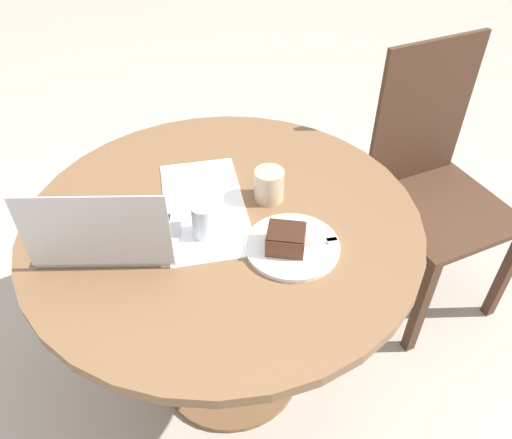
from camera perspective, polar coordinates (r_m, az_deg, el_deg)
The scene contains 10 objects.
ground_plane at distance 1.85m, azimuth -2.85°, elevation -16.43°, with size 12.00×12.00×0.00m, color #B7AD9E.
dining_table at distance 1.42m, azimuth -3.57°, elevation -4.66°, with size 1.04×1.04×0.71m.
chair at distance 1.86m, azimuth 19.45°, elevation 3.66°, with size 0.55×0.55×0.98m.
paper_document at distance 1.34m, azimuth -5.89°, elevation 1.49°, with size 0.45×0.28×0.00m.
plate at distance 1.22m, azimuth 4.16°, elevation -3.04°, with size 0.23×0.23×0.01m.
cake_slice at distance 1.19m, azimuth 3.45°, elevation -2.23°, with size 0.09×0.10×0.05m.
fork at distance 1.22m, azimuth 6.30°, elevation -2.64°, with size 0.04×0.17×0.00m.
coffee_glass at distance 1.34m, azimuth 1.51°, elevation 3.95°, with size 0.08×0.08×0.09m.
water_glass at distance 1.23m, azimuth -5.97°, elevation -0.12°, with size 0.06×0.06×0.09m.
laptop at distance 1.25m, azimuth -16.40°, elevation -1.50°, with size 0.22×0.33×0.22m.
Camera 1 is at (-0.99, -0.06, 1.56)m, focal length 35.00 mm.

